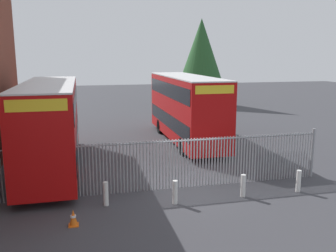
{
  "coord_description": "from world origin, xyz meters",
  "views": [
    {
      "loc": [
        -4.47,
        -14.65,
        5.73
      ],
      "look_at": [
        0.0,
        4.0,
        2.0
      ],
      "focal_mm": 38.8,
      "sensor_mm": 36.0,
      "label": 1
    }
  ],
  "objects_px": {
    "bollard_center_front": "(175,192)",
    "traffic_cone_by_gate": "(73,218)",
    "bollard_near_left": "(106,194)",
    "bollard_far_right": "(298,181)",
    "double_decker_bus_behind_fence_left": "(185,106)",
    "double_decker_bus_near_gate": "(51,122)",
    "bollard_near_right": "(243,186)"
  },
  "relations": [
    {
      "from": "bollard_near_right",
      "to": "traffic_cone_by_gate",
      "type": "relative_size",
      "value": 1.61
    },
    {
      "from": "double_decker_bus_behind_fence_left",
      "to": "bollard_center_front",
      "type": "xyz_separation_m",
      "value": [
        -3.33,
        -10.09,
        -1.95
      ]
    },
    {
      "from": "bollard_center_front",
      "to": "bollard_far_right",
      "type": "bearing_deg",
      "value": 0.29
    },
    {
      "from": "bollard_center_front",
      "to": "bollard_near_right",
      "type": "relative_size",
      "value": 1.0
    },
    {
      "from": "double_decker_bus_behind_fence_left",
      "to": "bollard_near_left",
      "type": "bearing_deg",
      "value": -121.88
    },
    {
      "from": "bollard_near_right",
      "to": "double_decker_bus_near_gate",
      "type": "bearing_deg",
      "value": 143.58
    },
    {
      "from": "double_decker_bus_near_gate",
      "to": "bollard_far_right",
      "type": "relative_size",
      "value": 11.38
    },
    {
      "from": "bollard_far_right",
      "to": "traffic_cone_by_gate",
      "type": "bearing_deg",
      "value": -173.68
    },
    {
      "from": "bollard_center_front",
      "to": "traffic_cone_by_gate",
      "type": "xyz_separation_m",
      "value": [
        -3.85,
        -1.0,
        -0.19
      ]
    },
    {
      "from": "bollard_near_left",
      "to": "bollard_center_front",
      "type": "distance_m",
      "value": 2.69
    },
    {
      "from": "double_decker_bus_behind_fence_left",
      "to": "bollard_near_left",
      "type": "distance_m",
      "value": 11.49
    },
    {
      "from": "double_decker_bus_near_gate",
      "to": "bollard_far_right",
      "type": "height_order",
      "value": "double_decker_bus_near_gate"
    },
    {
      "from": "traffic_cone_by_gate",
      "to": "bollard_center_front",
      "type": "bearing_deg",
      "value": 14.59
    },
    {
      "from": "bollard_near_left",
      "to": "bollard_far_right",
      "type": "distance_m",
      "value": 8.11
    },
    {
      "from": "bollard_near_left",
      "to": "bollard_center_front",
      "type": "xyz_separation_m",
      "value": [
        2.65,
        -0.47,
        0.0
      ]
    },
    {
      "from": "bollard_near_left",
      "to": "traffic_cone_by_gate",
      "type": "xyz_separation_m",
      "value": [
        -1.21,
        -1.47,
        -0.19
      ]
    },
    {
      "from": "bollard_near_right",
      "to": "bollard_far_right",
      "type": "height_order",
      "value": "same"
    },
    {
      "from": "bollard_near_left",
      "to": "traffic_cone_by_gate",
      "type": "height_order",
      "value": "bollard_near_left"
    },
    {
      "from": "double_decker_bus_near_gate",
      "to": "double_decker_bus_behind_fence_left",
      "type": "distance_m",
      "value": 9.32
    },
    {
      "from": "double_decker_bus_near_gate",
      "to": "double_decker_bus_behind_fence_left",
      "type": "height_order",
      "value": "same"
    },
    {
      "from": "bollard_near_left",
      "to": "bollard_center_front",
      "type": "bearing_deg",
      "value": -10.07
    },
    {
      "from": "double_decker_bus_behind_fence_left",
      "to": "bollard_far_right",
      "type": "distance_m",
      "value": 10.46
    },
    {
      "from": "bollard_near_left",
      "to": "bollard_far_right",
      "type": "height_order",
      "value": "same"
    },
    {
      "from": "bollard_far_right",
      "to": "bollard_near_right",
      "type": "bearing_deg",
      "value": 179.59
    },
    {
      "from": "bollard_center_front",
      "to": "bollard_near_right",
      "type": "distance_m",
      "value": 2.9
    },
    {
      "from": "double_decker_bus_near_gate",
      "to": "bollard_center_front",
      "type": "distance_m",
      "value": 7.91
    },
    {
      "from": "bollard_far_right",
      "to": "bollard_near_left",
      "type": "bearing_deg",
      "value": 176.87
    },
    {
      "from": "bollard_center_front",
      "to": "traffic_cone_by_gate",
      "type": "height_order",
      "value": "bollard_center_front"
    },
    {
      "from": "double_decker_bus_behind_fence_left",
      "to": "bollard_far_right",
      "type": "relative_size",
      "value": 11.38
    },
    {
      "from": "bollard_near_right",
      "to": "bollard_far_right",
      "type": "bearing_deg",
      "value": -0.41
    },
    {
      "from": "double_decker_bus_behind_fence_left",
      "to": "traffic_cone_by_gate",
      "type": "relative_size",
      "value": 18.32
    },
    {
      "from": "bollard_far_right",
      "to": "traffic_cone_by_gate",
      "type": "height_order",
      "value": "bollard_far_right"
    }
  ]
}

